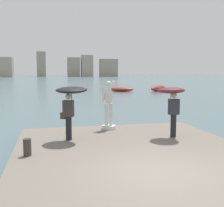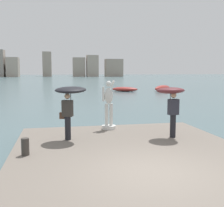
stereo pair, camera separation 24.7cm
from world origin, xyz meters
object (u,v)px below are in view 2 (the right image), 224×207
at_px(mooring_bollard, 25,147).
at_px(onlooker_left, 70,97).
at_px(statue_white_figure, 109,108).
at_px(boat_mid, 162,88).
at_px(onlooker_right, 171,97).
at_px(boat_near, 125,89).

bearing_deg(mooring_bollard, onlooker_left, 49.37).
distance_m(statue_white_figure, boat_mid, 30.37).
distance_m(onlooker_right, boat_mid, 31.43).
height_order(statue_white_figure, mooring_bollard, statue_white_figure).
xyz_separation_m(statue_white_figure, boat_near, (7.59, 27.49, -1.01)).
bearing_deg(boat_mid, onlooker_left, -117.58).
height_order(onlooker_left, boat_near, onlooker_left).
xyz_separation_m(onlooker_left, onlooker_right, (3.80, -0.39, -0.04)).
height_order(statue_white_figure, onlooker_right, statue_white_figure).
xyz_separation_m(statue_white_figure, mooring_bollard, (-3.20, -3.31, -0.67)).
relative_size(onlooker_right, mooring_bollard, 3.73).
distance_m(onlooker_right, mooring_bollard, 5.55).
relative_size(statue_white_figure, mooring_bollard, 4.11).
relative_size(statue_white_figure, boat_near, 0.54).
height_order(onlooker_left, boat_mid, onlooker_left).
height_order(onlooker_left, onlooker_right, onlooker_left).
relative_size(onlooker_left, boat_mid, 0.47).
distance_m(statue_white_figure, boat_near, 28.53).
distance_m(onlooker_left, boat_mid, 32.65).
height_order(onlooker_right, boat_mid, onlooker_right).
bearing_deg(boat_near, statue_white_figure, -105.44).
height_order(statue_white_figure, onlooker_left, statue_white_figure).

